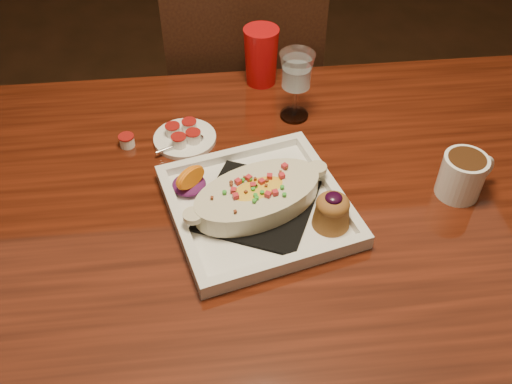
{
  "coord_description": "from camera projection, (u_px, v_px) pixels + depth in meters",
  "views": [
    {
      "loc": [
        -0.11,
        -0.76,
        1.52
      ],
      "look_at": [
        -0.03,
        0.0,
        0.77
      ],
      "focal_mm": 40.0,
      "sensor_mm": 36.0,
      "label": 1
    }
  ],
  "objects": [
    {
      "name": "chair_far",
      "position": [
        243.0,
        108.0,
        1.7
      ],
      "size": [
        0.42,
        0.42,
        0.93
      ],
      "rotation": [
        0.0,
        0.0,
        3.14
      ],
      "color": "black",
      "rests_on": "floor"
    },
    {
      "name": "coffee_mug",
      "position": [
        463.0,
        174.0,
        1.06
      ],
      "size": [
        0.11,
        0.08,
        0.09
      ],
      "rotation": [
        0.0,
        0.0,
        0.33
      ],
      "color": "white",
      "rests_on": "table"
    },
    {
      "name": "creamer_loose",
      "position": [
        127.0,
        141.0,
        1.19
      ],
      "size": [
        0.03,
        0.03,
        0.03
      ],
      "color": "white",
      "rests_on": "table"
    },
    {
      "name": "red_tumbler",
      "position": [
        261.0,
        56.0,
        1.32
      ],
      "size": [
        0.08,
        0.08,
        0.14
      ],
      "primitive_type": "cone",
      "color": "red",
      "rests_on": "table"
    },
    {
      "name": "goblet",
      "position": [
        296.0,
        74.0,
        1.2
      ],
      "size": [
        0.08,
        0.08,
        0.16
      ],
      "color": "silver",
      "rests_on": "table"
    },
    {
      "name": "plate",
      "position": [
        262.0,
        201.0,
        1.04
      ],
      "size": [
        0.38,
        0.38,
        0.08
      ],
      "rotation": [
        0.0,
        0.0,
        0.25
      ],
      "color": "white",
      "rests_on": "table"
    },
    {
      "name": "table",
      "position": [
        270.0,
        233.0,
        1.15
      ],
      "size": [
        1.5,
        0.9,
        0.75
      ],
      "color": "#5F1D0D",
      "rests_on": "floor"
    },
    {
      "name": "saucer",
      "position": [
        184.0,
        137.0,
        1.2
      ],
      "size": [
        0.13,
        0.13,
        0.09
      ],
      "color": "white",
      "rests_on": "table"
    }
  ]
}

